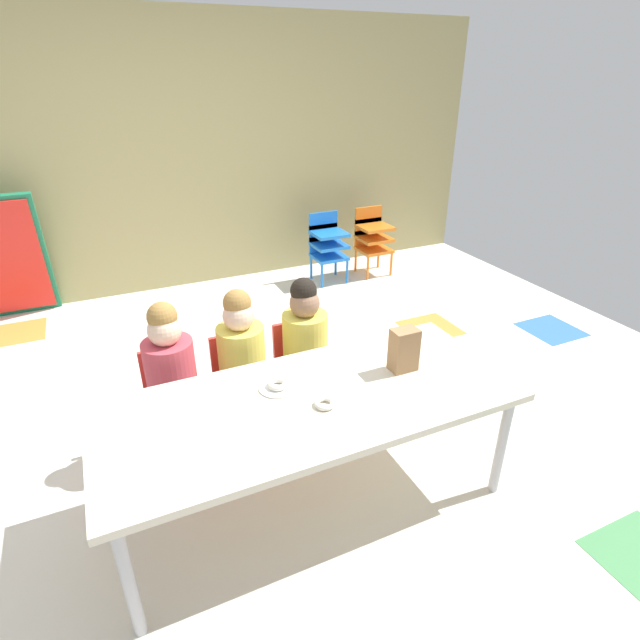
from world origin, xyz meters
The scene contains 12 objects.
ground_plane centered at (-0.01, 0.00, -0.01)m, with size 6.64×4.63×0.02m.
back_wall centered at (0.00, 2.32, 1.21)m, with size 6.64×0.10×2.43m, color tan.
craft_table centered at (0.14, -0.83, 0.56)m, with size 1.91×0.80×0.61m.
seated_child_near_camera centered at (-0.38, -0.20, 0.55)m, with size 0.32×0.32×0.92m.
seated_child_middle_seat centered at (0.00, -0.20, 0.55)m, with size 0.32×0.31×0.92m.
seated_child_far_right centered at (0.38, -0.20, 0.55)m, with size 0.32×0.32×0.92m.
kid_chair_blue_stack centered at (1.48, 1.79, 0.40)m, with size 0.32×0.30×0.68m.
kid_chair_orange_stack centered at (2.00, 1.79, 0.40)m, with size 0.32×0.30×0.68m.
paper_bag_brown centered at (0.66, -0.80, 0.72)m, with size 0.13×0.09×0.22m, color #9E754C.
paper_plate_near_edge centered at (0.03, -0.69, 0.61)m, with size 0.18×0.18×0.01m, color white.
donut_powdered_on_plate centered at (0.03, -0.69, 0.63)m, with size 0.10×0.10×0.03m, color white.
donut_powdered_loose centered at (0.18, -0.91, 0.62)m, with size 0.10×0.10×0.03m, color white.
Camera 1 is at (-0.60, -2.55, 1.95)m, focal length 28.12 mm.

